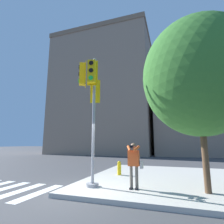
# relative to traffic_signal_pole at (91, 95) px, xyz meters

# --- Properties ---
(ground_plane) EXTENTS (160.00, 160.00, 0.00)m
(ground_plane) POSITION_rel_traffic_signal_pole_xyz_m (-0.38, -0.66, -3.69)
(ground_plane) COLOR #424244
(sidewalk_corner) EXTENTS (8.00, 8.00, 0.15)m
(sidewalk_corner) POSITION_rel_traffic_signal_pole_xyz_m (3.12, 2.84, -3.62)
(sidewalk_corner) COLOR #BCB7AD
(sidewalk_corner) RESTS_ON ground_plane
(traffic_signal_pole) EXTENTS (0.90, 1.29, 5.14)m
(traffic_signal_pole) POSITION_rel_traffic_signal_pole_xyz_m (0.00, 0.00, 0.00)
(traffic_signal_pole) COLOR #939399
(traffic_signal_pole) RESTS_ON sidewalk_corner
(person_photographer) EXTENTS (0.58, 0.54, 1.59)m
(person_photographer) POSITION_rel_traffic_signal_pole_xyz_m (1.67, 0.22, -2.59)
(person_photographer) COLOR black
(person_photographer) RESTS_ON sidewalk_corner
(street_tree) EXTENTS (3.93, 3.93, 6.13)m
(street_tree) POSITION_rel_traffic_signal_pole_xyz_m (4.04, 0.45, 0.42)
(street_tree) COLOR brown
(street_tree) RESTS_ON sidewalk_corner
(fire_hydrant) EXTENTS (0.20, 0.26, 0.69)m
(fire_hydrant) POSITION_rel_traffic_signal_pole_xyz_m (0.38, 2.71, -3.20)
(fire_hydrant) COLOR yellow
(fire_hydrant) RESTS_ON sidewalk_corner
(building_left) EXTENTS (16.77, 13.42, 20.92)m
(building_left) POSITION_rel_traffic_signal_pole_xyz_m (-8.08, 23.48, 6.78)
(building_left) COLOR gray
(building_left) RESTS_ON ground_plane
(building_right) EXTENTS (16.80, 12.46, 12.48)m
(building_right) POSITION_rel_traffic_signal_pole_xyz_m (9.07, 24.27, 2.55)
(building_right) COLOR gray
(building_right) RESTS_ON ground_plane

